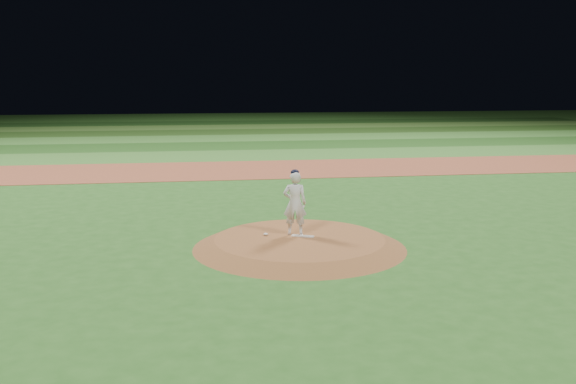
{
  "coord_description": "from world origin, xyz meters",
  "views": [
    {
      "loc": [
        -2.66,
        -15.83,
        4.39
      ],
      "look_at": [
        0.0,
        2.0,
        1.1
      ],
      "focal_mm": 40.0,
      "sensor_mm": 36.0,
      "label": 1
    }
  ],
  "objects_px": {
    "rosin_bag": "(266,234)",
    "pitcher_on_mound": "(295,203)",
    "pitching_rubber": "(303,236)",
    "pitchers_mound": "(299,243)"
  },
  "relations": [
    {
      "from": "rosin_bag",
      "to": "pitcher_on_mound",
      "type": "bearing_deg",
      "value": -1.14
    },
    {
      "from": "pitching_rubber",
      "to": "rosin_bag",
      "type": "xyz_separation_m",
      "value": [
        -0.94,
        0.26,
        0.02
      ]
    },
    {
      "from": "rosin_bag",
      "to": "pitchers_mound",
      "type": "bearing_deg",
      "value": -26.14
    },
    {
      "from": "pitching_rubber",
      "to": "rosin_bag",
      "type": "distance_m",
      "value": 0.98
    },
    {
      "from": "pitchers_mound",
      "to": "rosin_bag",
      "type": "height_order",
      "value": "rosin_bag"
    },
    {
      "from": "pitcher_on_mound",
      "to": "rosin_bag",
      "type": "bearing_deg",
      "value": 178.86
    },
    {
      "from": "pitchers_mound",
      "to": "pitching_rubber",
      "type": "xyz_separation_m",
      "value": [
        0.11,
        0.14,
        0.14
      ]
    },
    {
      "from": "pitchers_mound",
      "to": "pitching_rubber",
      "type": "relative_size",
      "value": 9.32
    },
    {
      "from": "pitchers_mound",
      "to": "pitcher_on_mound",
      "type": "bearing_deg",
      "value": 98.65
    },
    {
      "from": "rosin_bag",
      "to": "pitcher_on_mound",
      "type": "relative_size",
      "value": 0.07
    }
  ]
}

